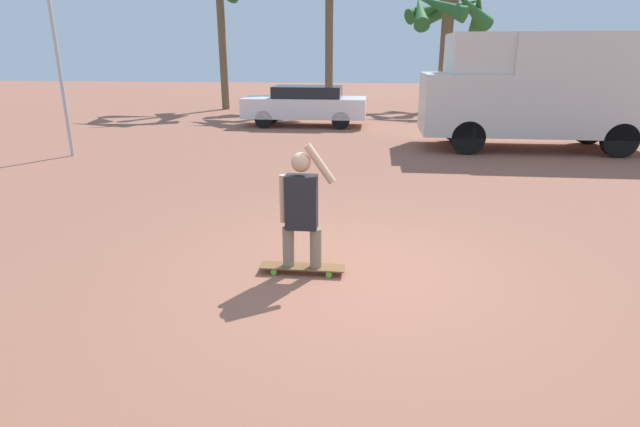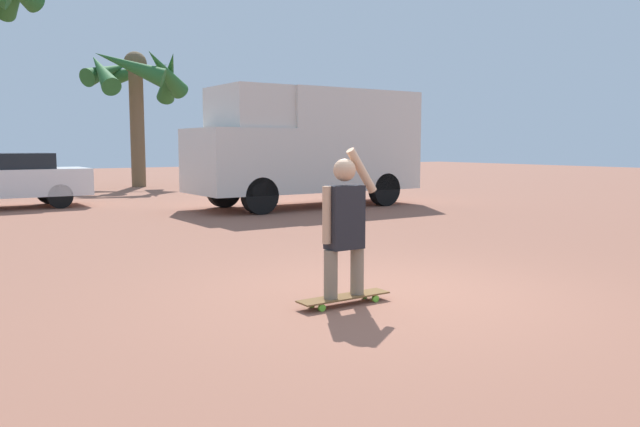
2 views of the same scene
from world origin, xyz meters
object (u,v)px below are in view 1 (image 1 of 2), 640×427
skateboard (302,267)px  palm_tree_near_van (448,15)px  camper_van (542,87)px  parked_car_white (305,105)px  person_skateboarder (301,205)px

skateboard → palm_tree_near_van: size_ratio=0.19×
skateboard → camper_van: (5.28, 8.92, 1.60)m
parked_car_white → person_skateboarder: bearing=-82.3°
skateboard → parked_car_white: parked_car_white is taller
parked_car_white → camper_van: bearing=-28.9°
skateboard → palm_tree_near_van: (3.95, 19.24, 4.11)m
camper_van → person_skateboarder: bearing=-120.6°
skateboard → person_skateboarder: person_skateboarder is taller
skateboard → camper_van: 10.49m
person_skateboarder → camper_van: (5.28, 8.92, 0.81)m
skateboard → person_skateboarder: 0.79m
camper_van → palm_tree_near_van: size_ratio=1.14×
skateboard → person_skateboarder: bearing=180.0°
person_skateboarder → parked_car_white: (-1.72, 12.79, -0.11)m
camper_van → parked_car_white: (-7.01, 3.87, -0.92)m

